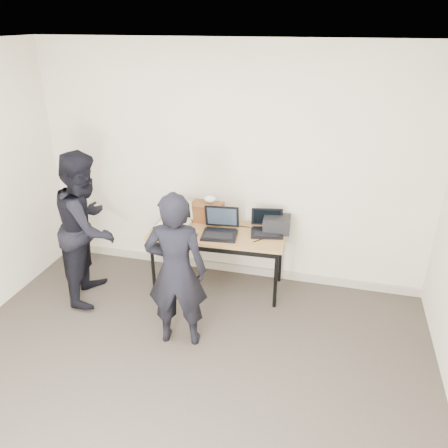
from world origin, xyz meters
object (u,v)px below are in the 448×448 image
(equipment_box, at_px, (277,224))
(person_typist, at_px, (176,271))
(laptop_beige, at_px, (174,221))
(laptop_center, at_px, (220,228))
(leather_satchel, at_px, (208,212))
(laptop_right, at_px, (267,227))
(desk, at_px, (218,237))
(person_observer, at_px, (87,227))

(equipment_box, relative_size, person_typist, 0.19)
(person_typist, bearing_deg, laptop_beige, -78.68)
(laptop_beige, bearing_deg, laptop_center, -4.61)
(leather_satchel, height_order, equipment_box, leather_satchel)
(laptop_beige, distance_m, leather_satchel, 0.40)
(laptop_right, distance_m, equipment_box, 0.12)
(desk, xyz_separation_m, person_typist, (-0.12, -0.98, 0.11))
(desk, bearing_deg, person_observer, -163.07)
(leather_satchel, bearing_deg, laptop_beige, -145.20)
(leather_satchel, bearing_deg, person_observer, -144.13)
(person_typist, height_order, person_observer, person_observer)
(laptop_beige, bearing_deg, person_observer, -146.09)
(desk, xyz_separation_m, person_observer, (-1.32, -0.47, 0.18))
(laptop_center, height_order, leather_satchel, laptop_center)
(person_typist, bearing_deg, equipment_box, -132.56)
(laptop_center, height_order, equipment_box, laptop_center)
(person_observer, bearing_deg, leather_satchel, -71.14)
(person_typist, bearing_deg, desk, -107.01)
(equipment_box, height_order, person_typist, person_typist)
(equipment_box, height_order, person_observer, person_observer)
(equipment_box, bearing_deg, laptop_center, -158.89)
(laptop_center, bearing_deg, desk, 134.78)
(desk, relative_size, laptop_center, 3.69)
(laptop_center, bearing_deg, person_observer, -168.39)
(desk, distance_m, laptop_beige, 0.53)
(equipment_box, bearing_deg, laptop_beige, -172.04)
(laptop_center, bearing_deg, equipment_box, 15.19)
(laptop_right, xyz_separation_m, leather_satchel, (-0.71, 0.09, 0.07))
(laptop_right, height_order, leather_satchel, same)
(laptop_beige, bearing_deg, person_typist, -66.54)
(laptop_right, relative_size, person_typist, 0.26)
(leather_satchel, relative_size, equipment_box, 1.28)
(desk, relative_size, laptop_right, 3.82)
(desk, height_order, laptop_right, laptop_right)
(laptop_right, bearing_deg, person_observer, -172.46)
(leather_satchel, distance_m, person_observer, 1.33)
(laptop_beige, relative_size, person_typist, 0.23)
(laptop_right, height_order, equipment_box, laptop_right)
(leather_satchel, bearing_deg, desk, -47.00)
(laptop_right, bearing_deg, desk, -175.98)
(person_observer, bearing_deg, laptop_beige, -70.70)
(laptop_beige, distance_m, person_typist, 1.09)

